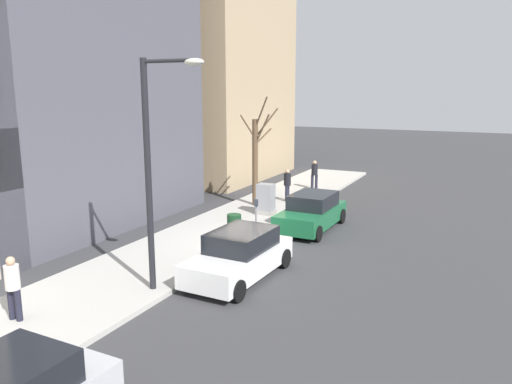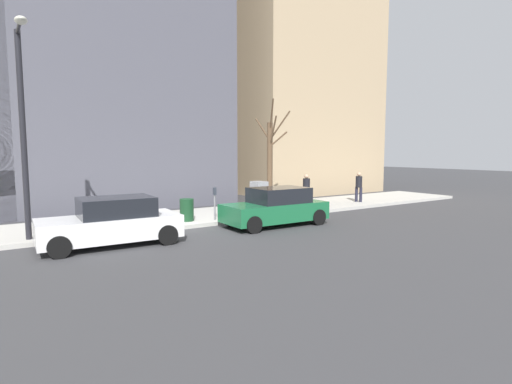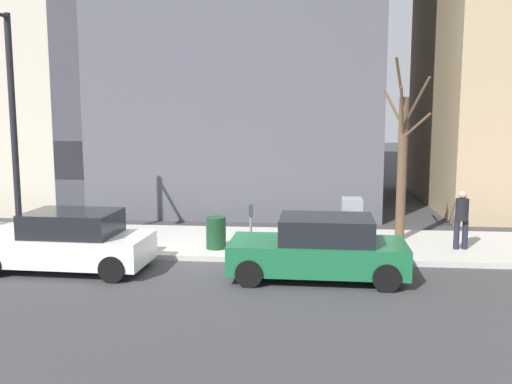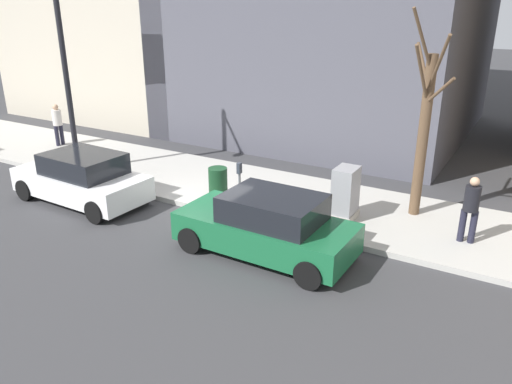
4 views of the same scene
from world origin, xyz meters
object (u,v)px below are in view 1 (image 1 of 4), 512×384
Objects in this scene: streetlamp at (155,157)px; pedestrian_midblock at (287,183)px; parked_car_green at (312,212)px; parked_car_white at (240,255)px; utility_box at (266,200)px; pedestrian_near_meter at (314,173)px; parking_meter at (256,212)px; trash_bin at (234,226)px; bare_tree at (256,158)px; pedestrian_far_corner at (13,285)px.

pedestrian_midblock is at bearing -84.51° from streetlamp.
pedestrian_midblock reaches higher than parked_car_green.
parked_car_green is 6.33m from parked_car_white.
pedestrian_near_meter reaches higher than utility_box.
pedestrian_near_meter reaches higher than parking_meter.
parked_car_white is 0.66× the size of streetlamp.
trash_bin is at bearing 95.99° from utility_box.
bare_tree is (3.83, -2.47, 1.79)m from parked_car_green.
pedestrian_midblock is (2.64, -10.32, 0.35)m from parked_car_white.
parked_car_green reaches higher than parking_meter.
pedestrian_midblock is at bearing -79.94° from parking_meter.
pedestrian_far_corner reaches higher than trash_bin.
parking_meter is at bearing -176.08° from pedestrian_midblock.
utility_box reaches higher than trash_bin.
bare_tree reaches higher than parked_car_white.
utility_box is 0.86× the size of pedestrian_far_corner.
pedestrian_midblock is 1.00× the size of pedestrian_far_corner.
parked_car_green is 12.22m from pedestrian_far_corner.
utility_box is 0.22× the size of streetlamp.
parked_car_white is 4.01m from trash_bin.
bare_tree is at bearing 138.54° from pedestrian_midblock.
parked_car_white is 4.19m from streetlamp.
pedestrian_midblock and pedestrian_far_corner have the same top height.
parking_meter is 1.19m from trash_bin.
utility_box is at bearing -69.23° from parked_car_white.
parked_car_white is 2.57× the size of pedestrian_midblock.
pedestrian_near_meter is (-1.26, -5.22, -1.44)m from bare_tree.
parking_meter is at bearing -104.61° from pedestrian_far_corner.
trash_bin is (0.45, 1.04, -0.38)m from parking_meter.
streetlamp is at bearing 63.09° from pedestrian_near_meter.
utility_box is 3.84m from trash_bin.
bare_tree is at bearing -31.94° from parked_car_green.
pedestrian_near_meter is at bearing -84.88° from parking_meter.
utility_box is (0.85, -2.78, -0.13)m from parking_meter.
pedestrian_near_meter is at bearing -77.95° from parked_car_white.
parking_meter is 5.05m from bare_tree.
utility_box is at bearing 177.32° from pedestrian_midblock.
pedestrian_midblock is at bearing -73.55° from parked_car_white.
bare_tree is at bearing -72.77° from trash_bin.
pedestrian_near_meter is at bearing -87.81° from trash_bin.
parking_meter is at bearing 64.60° from pedestrian_near_meter.
utility_box is 10.01m from streetlamp.
pedestrian_midblock is at bearing -125.33° from bare_tree.
bare_tree is at bearing 45.95° from pedestrian_near_meter.
trash_bin is at bearing 107.23° from bare_tree.
parking_meter is at bearing 107.03° from utility_box.
pedestrian_far_corner is (3.66, 11.66, 0.35)m from parked_car_green.
pedestrian_midblock is 15.67m from pedestrian_far_corner.
utility_box is at bearing -83.85° from streetlamp.
trash_bin is at bearing 178.73° from pedestrian_midblock.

